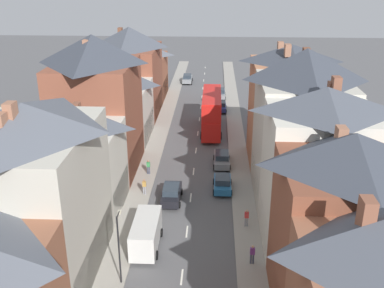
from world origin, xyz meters
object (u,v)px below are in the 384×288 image
(car_parked_left_b, at_px, (220,106))
(car_mid_white, at_px, (187,79))
(car_near_silver, at_px, (171,193))
(pedestrian_far_left, at_px, (144,186))
(car_far_grey, at_px, (212,98))
(pedestrian_far_right, at_px, (148,166))
(car_parked_left_a, at_px, (222,183))
(delivery_van, at_px, (146,233))
(street_lamp, at_px, (119,244))
(car_near_blue, at_px, (220,93))
(double_decker_bus_lead, at_px, (212,112))
(pedestrian_mid_right, at_px, (247,217))
(car_mid_black, at_px, (222,159))
(pedestrian_mid_left, at_px, (252,253))

(car_parked_left_b, height_order, car_mid_white, car_mid_white)
(car_near_silver, relative_size, pedestrian_far_left, 2.68)
(car_far_grey, relative_size, pedestrian_far_right, 2.58)
(car_parked_left_a, xyz_separation_m, delivery_van, (-6.20, -10.13, 0.54))
(pedestrian_far_left, xyz_separation_m, street_lamp, (0.30, -13.07, 2.21))
(car_parked_left_a, bearing_deg, car_mid_white, 97.99)
(car_near_blue, xyz_separation_m, car_near_silver, (-4.90, -36.31, 0.01))
(double_decker_bus_lead, bearing_deg, pedestrian_mid_right, -82.23)
(car_near_blue, bearing_deg, pedestrian_far_left, -102.24)
(car_near_silver, relative_size, car_mid_white, 0.96)
(car_parked_left_a, distance_m, car_mid_black, 6.10)
(double_decker_bus_lead, xyz_separation_m, car_far_grey, (0.01, 13.73, -1.98))
(car_near_blue, height_order, car_far_grey, car_far_grey)
(car_parked_left_b, xyz_separation_m, street_lamp, (-7.35, -40.91, 2.45))
(car_mid_white, relative_size, delivery_van, 0.87)
(pedestrian_mid_right, bearing_deg, pedestrian_mid_left, -88.79)
(car_far_grey, height_order, pedestrian_mid_right, pedestrian_mid_right)
(pedestrian_mid_right, xyz_separation_m, pedestrian_far_left, (-9.63, 5.36, 0.00))
(car_parked_left_b, xyz_separation_m, delivery_van, (-6.20, -36.49, 0.55))
(double_decker_bus_lead, relative_size, pedestrian_far_left, 6.71)
(car_near_silver, relative_size, car_parked_left_a, 1.12)
(pedestrian_far_left, bearing_deg, car_mid_black, 44.68)
(double_decker_bus_lead, relative_size, pedestrian_far_right, 6.71)
(double_decker_bus_lead, relative_size, car_parked_left_b, 2.84)
(car_mid_black, distance_m, pedestrian_far_left, 10.77)
(car_parked_left_a, bearing_deg, car_mid_black, 90.00)
(double_decker_bus_lead, bearing_deg, car_mid_white, 100.28)
(car_near_silver, bearing_deg, car_parked_left_b, 80.37)
(double_decker_bus_lead, relative_size, pedestrian_mid_right, 6.71)
(pedestrian_mid_right, bearing_deg, car_mid_white, 99.10)
(car_near_silver, xyz_separation_m, pedestrian_far_left, (-2.75, 1.03, 0.19))
(car_mid_black, xyz_separation_m, pedestrian_mid_left, (2.08, -18.14, 0.21))
(pedestrian_far_left, bearing_deg, car_near_blue, 77.76)
(car_mid_black, distance_m, street_lamp, 22.04)
(car_mid_white, xyz_separation_m, car_far_grey, (4.90, -13.25, 0.01))
(car_parked_left_b, relative_size, pedestrian_mid_left, 2.36)
(pedestrian_mid_right, bearing_deg, car_far_grey, 94.95)
(car_mid_white, xyz_separation_m, pedestrian_far_right, (-1.71, -41.05, 0.20))
(car_near_silver, distance_m, car_parked_left_b, 29.29)
(double_decker_bus_lead, bearing_deg, car_mid_black, -83.28)
(double_decker_bus_lead, relative_size, car_near_blue, 2.57)
(delivery_van, bearing_deg, car_mid_white, 90.00)
(car_mid_white, bearing_deg, car_far_grey, -69.70)
(double_decker_bus_lead, bearing_deg, car_far_grey, 89.96)
(car_parked_left_a, xyz_separation_m, street_lamp, (-7.35, -14.54, 2.44))
(car_parked_left_a, distance_m, pedestrian_far_right, 8.51)
(double_decker_bus_lead, height_order, car_parked_left_b, double_decker_bus_lead)
(car_far_grey, bearing_deg, car_mid_black, -87.00)
(car_parked_left_b, bearing_deg, pedestrian_far_right, -108.81)
(car_parked_left_a, relative_size, pedestrian_mid_right, 2.40)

